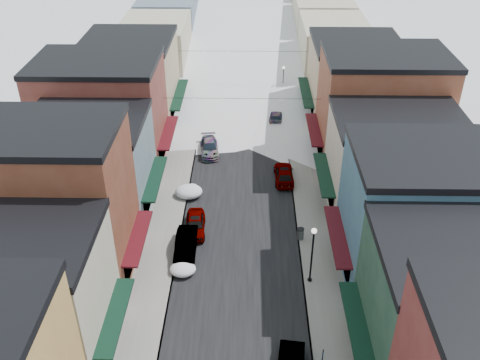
{
  "coord_description": "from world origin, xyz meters",
  "views": [
    {
      "loc": [
        0.75,
        -11.38,
        28.47
      ],
      "look_at": [
        0.0,
        29.5,
        2.8
      ],
      "focal_mm": 40.0,
      "sensor_mm": 36.0,
      "label": 1
    }
  ],
  "objects_px": {
    "car_dark_hatch": "(186,245)",
    "trash_can": "(300,234)",
    "car_silver_sedan": "(195,224)",
    "streetlamp_near": "(313,248)"
  },
  "relations": [
    {
      "from": "car_silver_sedan",
      "to": "car_dark_hatch",
      "type": "distance_m",
      "value": 2.97
    },
    {
      "from": "trash_can",
      "to": "streetlamp_near",
      "type": "height_order",
      "value": "streetlamp_near"
    },
    {
      "from": "trash_can",
      "to": "car_dark_hatch",
      "type": "bearing_deg",
      "value": -169.1
    },
    {
      "from": "car_silver_sedan",
      "to": "trash_can",
      "type": "distance_m",
      "value": 9.07
    },
    {
      "from": "car_silver_sedan",
      "to": "trash_can",
      "type": "height_order",
      "value": "car_silver_sedan"
    },
    {
      "from": "car_silver_sedan",
      "to": "streetlamp_near",
      "type": "relative_size",
      "value": 0.85
    },
    {
      "from": "streetlamp_near",
      "to": "car_silver_sedan",
      "type": "bearing_deg",
      "value": 146.29
    },
    {
      "from": "car_silver_sedan",
      "to": "car_dark_hatch",
      "type": "xyz_separation_m",
      "value": [
        -0.5,
        -2.93,
        0.06
      ]
    },
    {
      "from": "car_dark_hatch",
      "to": "trash_can",
      "type": "bearing_deg",
      "value": 10.38
    },
    {
      "from": "trash_can",
      "to": "streetlamp_near",
      "type": "distance_m",
      "value": 5.77
    }
  ]
}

